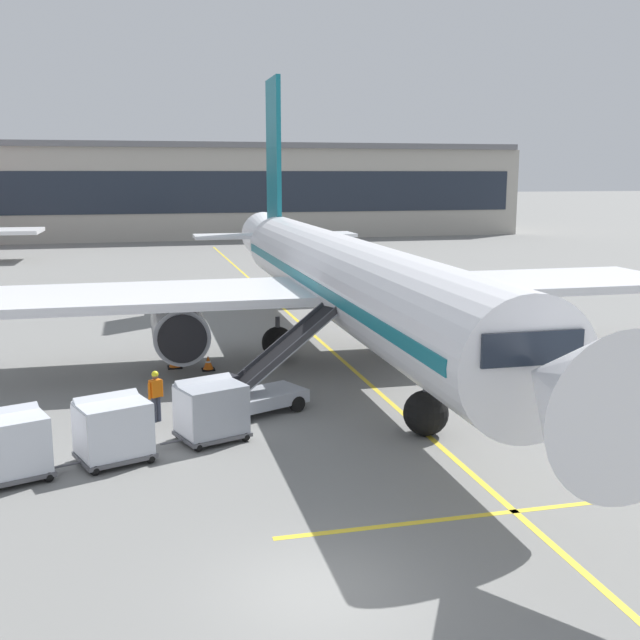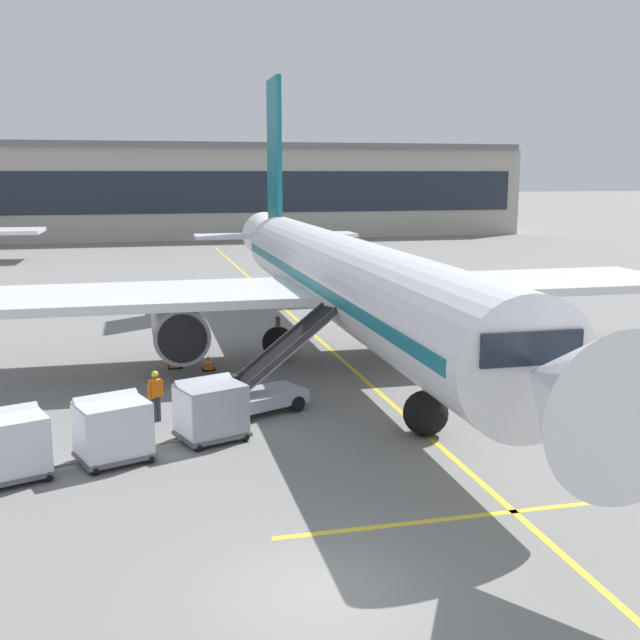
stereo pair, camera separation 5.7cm
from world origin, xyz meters
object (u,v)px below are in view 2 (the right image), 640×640
at_px(baggage_cart_lead, 210,409).
at_px(parked_airplane, 342,279).
at_px(baggage_cart_second, 112,428).
at_px(safety_cone_wingtip, 208,363).
at_px(ground_crew_by_loader, 221,408).
at_px(baggage_cart_third, 8,444).
at_px(belt_loader, 262,386).
at_px(safety_cone_engine_keepout, 175,360).
at_px(ground_crew_by_carts, 156,393).

bearing_deg(baggage_cart_lead, parked_airplane, 53.71).
relative_size(baggage_cart_lead, baggage_cart_second, 1.00).
height_order(baggage_cart_second, safety_cone_wingtip, baggage_cart_second).
height_order(parked_airplane, ground_crew_by_loader, parked_airplane).
distance_m(parked_airplane, baggage_cart_lead, 11.59).
bearing_deg(baggage_cart_lead, baggage_cart_third, -161.34).
distance_m(baggage_cart_lead, baggage_cart_second, 3.13).
distance_m(baggage_cart_third, ground_crew_by_loader, 6.23).
xyz_separation_m(belt_loader, baggage_cart_lead, (-2.00, -2.43, 0.07)).
xyz_separation_m(baggage_cart_second, safety_cone_wingtip, (3.66, 9.80, -0.70)).
bearing_deg(baggage_cart_third, baggage_cart_second, 14.98).
xyz_separation_m(baggage_cart_second, ground_crew_by_loader, (3.23, 1.20, -0.00)).
bearing_deg(baggage_cart_second, parked_airplane, 46.98).
height_order(belt_loader, ground_crew_by_loader, belt_loader).
bearing_deg(ground_crew_by_loader, belt_loader, 55.08).
xyz_separation_m(belt_loader, safety_cone_engine_keepout, (-2.59, 6.93, -0.59)).
bearing_deg(ground_crew_by_carts, baggage_cart_third, -134.42).
relative_size(parked_airplane, ground_crew_by_carts, 23.57).
height_order(parked_airplane, baggage_cart_third, parked_airplane).
height_order(baggage_cart_lead, baggage_cart_second, same).
bearing_deg(parked_airplane, baggage_cart_lead, -126.29).
bearing_deg(parked_airplane, baggage_cart_third, -138.17).
height_order(belt_loader, baggage_cart_second, belt_loader).
bearing_deg(safety_cone_wingtip, baggage_cart_third, -121.11).
xyz_separation_m(belt_loader, ground_crew_by_carts, (-3.59, -0.23, 0.07)).
relative_size(parked_airplane, baggage_cart_second, 14.57).
height_order(belt_loader, safety_cone_engine_keepout, belt_loader).
bearing_deg(parked_airplane, ground_crew_by_carts, -140.16).
relative_size(ground_crew_by_loader, safety_cone_engine_keepout, 2.52).
relative_size(baggage_cart_lead, safety_cone_wingtip, 4.55).
distance_m(baggage_cart_second, baggage_cart_third, 2.79).
distance_m(ground_crew_by_carts, safety_cone_wingtip, 6.88).
relative_size(ground_crew_by_carts, safety_cone_wingtip, 2.81).
bearing_deg(ground_crew_by_carts, ground_crew_by_loader, -48.58).
xyz_separation_m(parked_airplane, belt_loader, (-4.68, -6.67, -2.68)).
relative_size(baggage_cart_second, safety_cone_engine_keepout, 4.07).
xyz_separation_m(parked_airplane, baggage_cart_second, (-9.58, -10.27, -2.61)).
height_order(ground_crew_by_carts, safety_cone_engine_keepout, ground_crew_by_carts).
bearing_deg(baggage_cart_third, ground_crew_by_carts, 45.58).
height_order(parked_airplane, safety_cone_wingtip, parked_airplane).
relative_size(ground_crew_by_loader, ground_crew_by_carts, 1.00).
xyz_separation_m(baggage_cart_second, safety_cone_engine_keepout, (2.31, 10.53, -0.66)).
relative_size(parked_airplane, baggage_cart_third, 14.57).
distance_m(belt_loader, safety_cone_wingtip, 6.36).
xyz_separation_m(baggage_cart_lead, safety_cone_engine_keepout, (-0.59, 9.36, -0.66)).
bearing_deg(safety_cone_wingtip, baggage_cart_second, -110.45).
relative_size(belt_loader, baggage_cart_second, 1.82).
height_order(baggage_cart_lead, safety_cone_wingtip, baggage_cart_lead).
distance_m(baggage_cart_second, safety_cone_wingtip, 10.48).
bearing_deg(baggage_cart_second, ground_crew_by_carts, 68.70).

